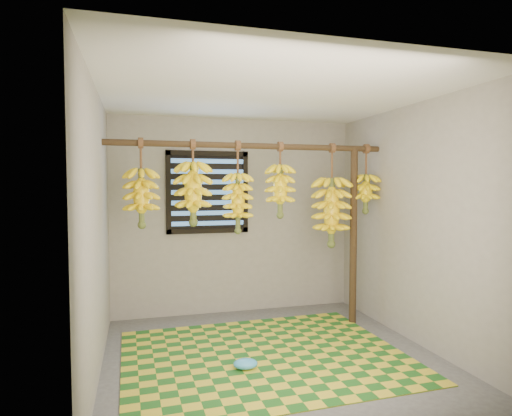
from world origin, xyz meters
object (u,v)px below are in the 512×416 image
object	(u,v)px
banana_bunch_b	(193,193)
woven_mat	(265,356)
banana_bunch_d	(280,191)
banana_bunch_e	(332,212)
banana_bunch_c	(238,203)
support_post	(353,236)
banana_bunch_a	(141,198)
banana_bunch_f	(366,193)
plastic_bag	(245,364)

from	to	relation	value
banana_bunch_b	woven_mat	bearing A→B (deg)	-49.53
banana_bunch_d	banana_bunch_e	bearing A→B (deg)	0.00
banana_bunch_b	banana_bunch_c	world-z (taller)	same
support_post	banana_bunch_c	distance (m)	1.41
woven_mat	banana_bunch_a	world-z (taller)	banana_bunch_a
banana_bunch_f	banana_bunch_d	bearing A→B (deg)	180.00
banana_bunch_c	banana_bunch_e	size ratio (longest dim) A/B	0.84
banana_bunch_c	banana_bunch_f	size ratio (longest dim) A/B	1.24
plastic_bag	banana_bunch_a	size ratio (longest dim) A/B	0.24
support_post	woven_mat	xyz separation A→B (m)	(-1.26, -0.66, -0.99)
banana_bunch_a	banana_bunch_b	bearing A→B (deg)	0.00
banana_bunch_c	banana_bunch_f	distance (m)	1.51
woven_mat	plastic_bag	world-z (taller)	plastic_bag
banana_bunch_e	plastic_bag	bearing A→B (deg)	-143.67
support_post	plastic_bag	world-z (taller)	support_post
plastic_bag	banana_bunch_e	bearing A→B (deg)	36.33
banana_bunch_e	banana_bunch_f	distance (m)	0.47
plastic_bag	banana_bunch_b	size ratio (longest dim) A/B	0.24
banana_bunch_c	banana_bunch_e	distance (m)	1.09
banana_bunch_b	banana_bunch_c	xyz separation A→B (m)	(0.47, 0.00, -0.10)
woven_mat	banana_bunch_e	distance (m)	1.75
banana_bunch_e	support_post	bearing A→B (deg)	0.00
banana_bunch_b	banana_bunch_c	distance (m)	0.48
banana_bunch_f	banana_bunch_e	bearing A→B (deg)	180.00
banana_bunch_d	banana_bunch_f	bearing A→B (deg)	-0.00
banana_bunch_a	banana_bunch_f	bearing A→B (deg)	0.00
banana_bunch_c	banana_bunch_d	bearing A→B (deg)	0.00
banana_bunch_a	banana_bunch_e	world-z (taller)	same
woven_mat	banana_bunch_e	world-z (taller)	banana_bunch_e
banana_bunch_b	banana_bunch_c	size ratio (longest dim) A/B	0.90
banana_bunch_c	banana_bunch_d	xyz separation A→B (m)	(0.47, 0.00, 0.13)
banana_bunch_a	banana_bunch_f	xyz separation A→B (m)	(2.49, 0.00, 0.03)
woven_mat	banana_bunch_c	bearing A→B (deg)	98.20
banana_bunch_a	banana_bunch_d	size ratio (longest dim) A/B	1.09
plastic_bag	woven_mat	bearing A→B (deg)	44.74
woven_mat	banana_bunch_e	xyz separation A→B (m)	(0.99, 0.66, 1.28)
banana_bunch_b	banana_bunch_e	xyz separation A→B (m)	(1.55, 0.00, -0.22)
woven_mat	banana_bunch_f	distance (m)	2.15
support_post	woven_mat	distance (m)	1.74
plastic_bag	banana_bunch_e	world-z (taller)	banana_bunch_e
plastic_bag	banana_bunch_c	size ratio (longest dim) A/B	0.22
support_post	banana_bunch_e	size ratio (longest dim) A/B	1.74
woven_mat	banana_bunch_f	bearing A→B (deg)	25.14
support_post	banana_bunch_d	xyz separation A→B (m)	(-0.89, 0.00, 0.53)
banana_bunch_f	banana_bunch_a	bearing A→B (deg)	180.00
banana_bunch_b	banana_bunch_e	bearing A→B (deg)	0.00
banana_bunch_a	banana_bunch_f	distance (m)	2.49
banana_bunch_f	woven_mat	bearing A→B (deg)	-154.86
support_post	banana_bunch_a	bearing A→B (deg)	-180.00
plastic_bag	banana_bunch_f	world-z (taller)	banana_bunch_f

